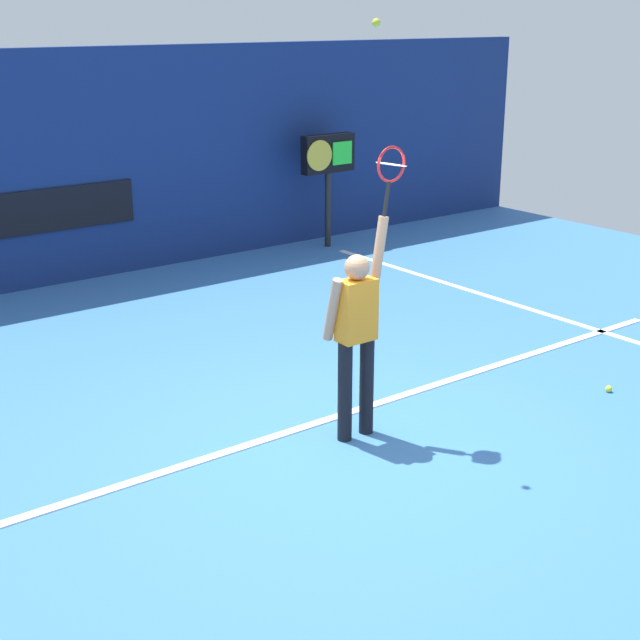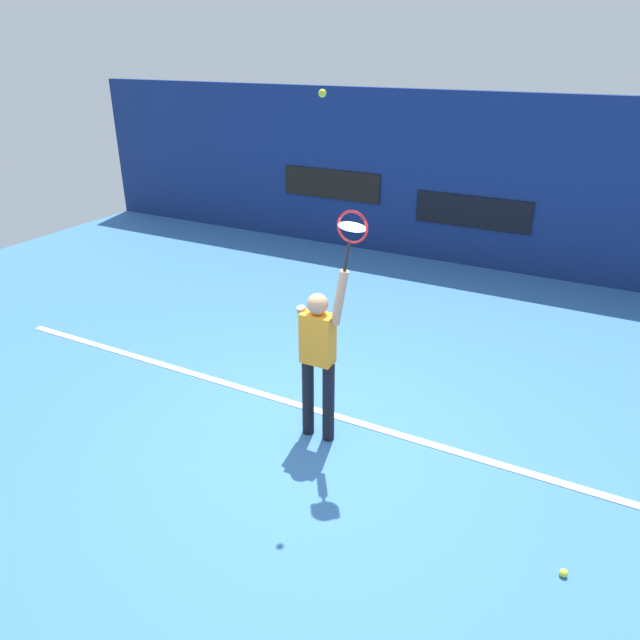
# 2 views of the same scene
# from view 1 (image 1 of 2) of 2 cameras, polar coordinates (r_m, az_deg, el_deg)

# --- Properties ---
(ground_plane) EXTENTS (18.00, 18.00, 0.00)m
(ground_plane) POSITION_cam_1_polar(r_m,az_deg,el_deg) (8.36, 2.11, -7.49)
(ground_plane) COLOR #3870B2
(back_wall) EXTENTS (18.00, 0.20, 3.21)m
(back_wall) POSITION_cam_1_polar(r_m,az_deg,el_deg) (13.39, -16.11, 8.90)
(back_wall) COLOR navy
(back_wall) RESTS_ON ground_plane
(sponsor_banner_center) EXTENTS (2.20, 0.03, 0.60)m
(sponsor_banner_center) POSITION_cam_1_polar(r_m,az_deg,el_deg) (13.37, -15.71, 6.57)
(sponsor_banner_center) COLOR black
(court_baseline) EXTENTS (10.00, 0.10, 0.01)m
(court_baseline) POSITION_cam_1_polar(r_m,az_deg,el_deg) (8.72, -0.04, -6.30)
(court_baseline) COLOR white
(court_baseline) RESTS_ON ground_plane
(court_sideline) EXTENTS (0.10, 7.00, 0.01)m
(court_sideline) POSITION_cam_1_polar(r_m,az_deg,el_deg) (12.49, 11.41, 1.07)
(court_sideline) COLOR white
(court_sideline) RESTS_ON ground_plane
(tennis_player) EXTENTS (0.58, 0.31, 1.99)m
(tennis_player) POSITION_cam_1_polar(r_m,az_deg,el_deg) (8.10, 2.24, -0.62)
(tennis_player) COLOR black
(tennis_player) RESTS_ON ground_plane
(tennis_racket) EXTENTS (0.36, 0.27, 0.62)m
(tennis_racket) POSITION_cam_1_polar(r_m,az_deg,el_deg) (7.99, 4.37, 9.26)
(tennis_racket) COLOR black
(tennis_ball) EXTENTS (0.07, 0.07, 0.07)m
(tennis_ball) POSITION_cam_1_polar(r_m,az_deg,el_deg) (7.65, 3.47, 17.75)
(tennis_ball) COLOR #CCE033
(scoreboard_clock) EXTENTS (0.96, 0.20, 1.81)m
(scoreboard_clock) POSITION_cam_1_polar(r_m,az_deg,el_deg) (14.97, 0.49, 9.84)
(scoreboard_clock) COLOR black
(scoreboard_clock) RESTS_ON ground_plane
(spare_ball) EXTENTS (0.07, 0.07, 0.07)m
(spare_ball) POSITION_cam_1_polar(r_m,az_deg,el_deg) (9.83, 17.30, -4.05)
(spare_ball) COLOR #CCE033
(spare_ball) RESTS_ON ground_plane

